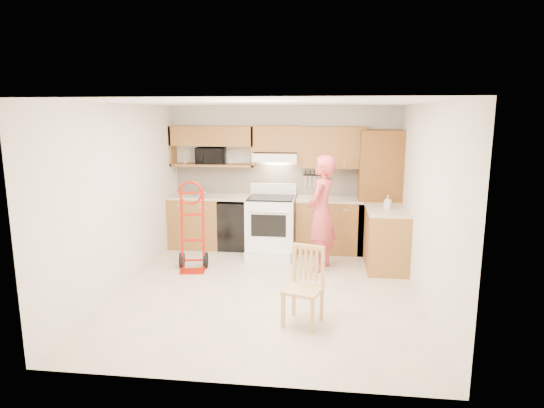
% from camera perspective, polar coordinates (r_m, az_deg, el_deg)
% --- Properties ---
extents(floor, '(4.00, 4.50, 0.02)m').
position_cam_1_polar(floor, '(6.42, -0.55, -10.64)').
color(floor, beige).
rests_on(floor, ground).
extents(ceiling, '(4.00, 4.50, 0.02)m').
position_cam_1_polar(ceiling, '(5.96, -0.59, 12.48)').
color(ceiling, white).
rests_on(ceiling, ground).
extents(wall_back, '(4.00, 0.02, 2.50)m').
position_cam_1_polar(wall_back, '(8.28, 1.47, 3.36)').
color(wall_back, white).
rests_on(wall_back, ground).
extents(wall_front, '(4.00, 0.02, 2.50)m').
position_cam_1_polar(wall_front, '(3.89, -4.93, -5.63)').
color(wall_front, white).
rests_on(wall_front, ground).
extents(wall_left, '(0.02, 4.50, 2.50)m').
position_cam_1_polar(wall_left, '(6.63, -18.07, 0.85)').
color(wall_left, white).
rests_on(wall_left, ground).
extents(wall_right, '(0.02, 4.50, 2.50)m').
position_cam_1_polar(wall_right, '(6.14, 18.38, 0.04)').
color(wall_right, white).
rests_on(wall_right, ground).
extents(backsplash, '(3.92, 0.03, 0.55)m').
position_cam_1_polar(backsplash, '(8.26, 1.45, 2.99)').
color(backsplash, beige).
rests_on(backsplash, wall_back).
extents(lower_cab_left, '(0.90, 0.60, 0.90)m').
position_cam_1_polar(lower_cab_left, '(8.42, -9.33, -2.20)').
color(lower_cab_left, brown).
rests_on(lower_cab_left, ground).
extents(dishwasher, '(0.60, 0.60, 0.85)m').
position_cam_1_polar(dishwasher, '(8.25, -4.31, -2.54)').
color(dishwasher, black).
rests_on(dishwasher, ground).
extents(lower_cab_right, '(1.14, 0.60, 0.90)m').
position_cam_1_polar(lower_cab_right, '(8.09, 7.10, -2.69)').
color(lower_cab_right, brown).
rests_on(lower_cab_right, ground).
extents(countertop_left, '(1.50, 0.63, 0.04)m').
position_cam_1_polar(countertop_left, '(8.24, -7.43, 0.91)').
color(countertop_left, '#B9AC98').
rests_on(countertop_left, lower_cab_left).
extents(countertop_right, '(1.14, 0.63, 0.04)m').
position_cam_1_polar(countertop_right, '(7.99, 7.18, 0.59)').
color(countertop_right, '#B9AC98').
rests_on(countertop_right, lower_cab_right).
extents(cab_return_right, '(0.60, 1.00, 0.90)m').
position_cam_1_polar(cab_return_right, '(7.37, 13.90, -4.30)').
color(cab_return_right, brown).
rests_on(cab_return_right, ground).
extents(countertop_return, '(0.63, 1.00, 0.04)m').
position_cam_1_polar(countertop_return, '(7.26, 14.07, -0.72)').
color(countertop_return, '#B9AC98').
rests_on(countertop_return, cab_return_right).
extents(pantry_tall, '(0.70, 0.60, 2.10)m').
position_cam_1_polar(pantry_tall, '(8.01, 13.08, 1.36)').
color(pantry_tall, brown).
rests_on(pantry_tall, ground).
extents(upper_cab_left, '(1.50, 0.33, 0.34)m').
position_cam_1_polar(upper_cab_left, '(8.25, -7.38, 8.33)').
color(upper_cab_left, brown).
rests_on(upper_cab_left, wall_back).
extents(upper_shelf_mw, '(1.50, 0.33, 0.04)m').
position_cam_1_polar(upper_shelf_mw, '(8.29, -7.30, 4.81)').
color(upper_shelf_mw, brown).
rests_on(upper_shelf_mw, wall_back).
extents(upper_cab_center, '(0.76, 0.33, 0.44)m').
position_cam_1_polar(upper_cab_center, '(8.05, 0.52, 8.07)').
color(upper_cab_center, brown).
rests_on(upper_cab_center, wall_back).
extents(upper_cab_right, '(1.14, 0.33, 0.70)m').
position_cam_1_polar(upper_cab_right, '(8.01, 7.33, 6.96)').
color(upper_cab_right, brown).
rests_on(upper_cab_right, wall_back).
extents(range_hood, '(0.76, 0.46, 0.14)m').
position_cam_1_polar(range_hood, '(8.01, 0.46, 5.83)').
color(range_hood, white).
rests_on(range_hood, wall_back).
extents(knife_strip, '(0.40, 0.05, 0.29)m').
position_cam_1_polar(knife_strip, '(8.19, 5.27, 3.16)').
color(knife_strip, black).
rests_on(knife_strip, backsplash).
extents(microwave, '(0.55, 0.40, 0.29)m').
position_cam_1_polar(microwave, '(8.29, -7.55, 5.94)').
color(microwave, black).
rests_on(microwave, upper_shelf_mw).
extents(range, '(0.80, 1.05, 1.17)m').
position_cam_1_polar(range, '(7.77, -0.18, -2.14)').
color(range, white).
rests_on(range, ground).
extents(person, '(0.61, 0.75, 1.76)m').
position_cam_1_polar(person, '(7.03, 6.10, -1.16)').
color(person, '#CC4348').
rests_on(person, ground).
extents(hand_truck, '(0.56, 0.52, 1.25)m').
position_cam_1_polar(hand_truck, '(7.10, -9.86, -3.26)').
color(hand_truck, '#AC1405').
rests_on(hand_truck, ground).
extents(dining_chair, '(0.51, 0.53, 0.89)m').
position_cam_1_polar(dining_chair, '(5.30, 3.84, -10.18)').
color(dining_chair, '#DAB478').
rests_on(dining_chair, ground).
extents(soap_bottle, '(0.12, 0.12, 0.20)m').
position_cam_1_polar(soap_bottle, '(7.25, 14.10, 0.25)').
color(soap_bottle, white).
rests_on(soap_bottle, countertop_return).
extents(bowl, '(0.26, 0.26, 0.05)m').
position_cam_1_polar(bowl, '(8.29, -8.88, 1.24)').
color(bowl, white).
rests_on(bowl, countertop_left).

